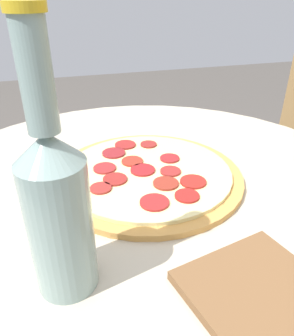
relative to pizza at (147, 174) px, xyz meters
The scene contains 4 objects.
table 0.22m from the pizza, 13.84° to the right, with size 0.86×0.86×0.76m.
pizza is the anchor object (origin of this frame).
beer_bottle 0.26m from the pizza, 37.85° to the right, with size 0.07×0.07×0.29m.
pizza_paddle 0.31m from the pizza, ahead, with size 0.30×0.17×0.02m.
Camera 1 is at (0.44, -0.13, 1.05)m, focal length 35.00 mm.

